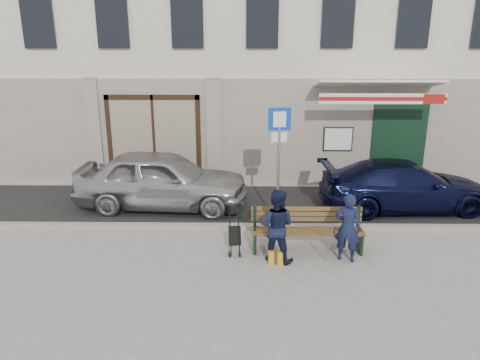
{
  "coord_description": "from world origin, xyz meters",
  "views": [
    {
      "loc": [
        -0.44,
        -8.8,
        4.53
      ],
      "look_at": [
        -0.58,
        1.6,
        1.2
      ],
      "focal_mm": 35.0,
      "sensor_mm": 36.0,
      "label": 1
    }
  ],
  "objects_px": {
    "woman": "(276,226)",
    "stroller": "(235,237)",
    "car_silver": "(162,179)",
    "parking_sign": "(279,147)",
    "bench": "(305,231)",
    "car_navy": "(405,186)",
    "man": "(348,228)"
  },
  "relations": [
    {
      "from": "bench",
      "to": "man",
      "type": "bearing_deg",
      "value": -28.59
    },
    {
      "from": "bench",
      "to": "man",
      "type": "xyz_separation_m",
      "value": [
        0.8,
        -0.43,
        0.27
      ]
    },
    {
      "from": "stroller",
      "to": "car_navy",
      "type": "bearing_deg",
      "value": 23.32
    },
    {
      "from": "car_silver",
      "to": "man",
      "type": "relative_size",
      "value": 3.12
    },
    {
      "from": "woman",
      "to": "parking_sign",
      "type": "bearing_deg",
      "value": -76.5
    },
    {
      "from": "bench",
      "to": "woman",
      "type": "xyz_separation_m",
      "value": [
        -0.65,
        -0.47,
        0.31
      ]
    },
    {
      "from": "parking_sign",
      "to": "woman",
      "type": "distance_m",
      "value": 2.26
    },
    {
      "from": "man",
      "to": "woman",
      "type": "distance_m",
      "value": 1.45
    },
    {
      "from": "car_navy",
      "to": "stroller",
      "type": "bearing_deg",
      "value": 117.62
    },
    {
      "from": "car_silver",
      "to": "man",
      "type": "xyz_separation_m",
      "value": [
        4.29,
        -3.01,
        -0.05
      ]
    },
    {
      "from": "car_navy",
      "to": "parking_sign",
      "type": "height_order",
      "value": "parking_sign"
    },
    {
      "from": "parking_sign",
      "to": "man",
      "type": "height_order",
      "value": "parking_sign"
    },
    {
      "from": "bench",
      "to": "man",
      "type": "distance_m",
      "value": 0.94
    },
    {
      "from": "man",
      "to": "stroller",
      "type": "bearing_deg",
      "value": 13.93
    },
    {
      "from": "car_navy",
      "to": "bench",
      "type": "relative_size",
      "value": 1.85
    },
    {
      "from": "car_silver",
      "to": "man",
      "type": "distance_m",
      "value": 5.24
    },
    {
      "from": "parking_sign",
      "to": "stroller",
      "type": "distance_m",
      "value": 2.46
    },
    {
      "from": "woman",
      "to": "stroller",
      "type": "bearing_deg",
      "value": -1.53
    },
    {
      "from": "car_silver",
      "to": "parking_sign",
      "type": "xyz_separation_m",
      "value": [
        2.99,
        -1.12,
        1.16
      ]
    },
    {
      "from": "stroller",
      "to": "man",
      "type": "bearing_deg",
      "value": -14.61
    },
    {
      "from": "car_silver",
      "to": "car_navy",
      "type": "height_order",
      "value": "car_silver"
    },
    {
      "from": "parking_sign",
      "to": "bench",
      "type": "distance_m",
      "value": 2.14
    },
    {
      "from": "car_silver",
      "to": "bench",
      "type": "relative_size",
      "value": 1.88
    },
    {
      "from": "stroller",
      "to": "car_silver",
      "type": "bearing_deg",
      "value": 117.86
    },
    {
      "from": "parking_sign",
      "to": "bench",
      "type": "bearing_deg",
      "value": -76.79
    },
    {
      "from": "car_silver",
      "to": "parking_sign",
      "type": "height_order",
      "value": "parking_sign"
    },
    {
      "from": "parking_sign",
      "to": "stroller",
      "type": "bearing_deg",
      "value": -127.34
    },
    {
      "from": "woman",
      "to": "stroller",
      "type": "xyz_separation_m",
      "value": [
        -0.85,
        0.3,
        -0.38
      ]
    },
    {
      "from": "car_silver",
      "to": "stroller",
      "type": "relative_size",
      "value": 5.15
    },
    {
      "from": "car_navy",
      "to": "bench",
      "type": "distance_m",
      "value": 3.87
    },
    {
      "from": "car_silver",
      "to": "bench",
      "type": "height_order",
      "value": "car_silver"
    },
    {
      "from": "car_silver",
      "to": "parking_sign",
      "type": "bearing_deg",
      "value": -106.46
    }
  ]
}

